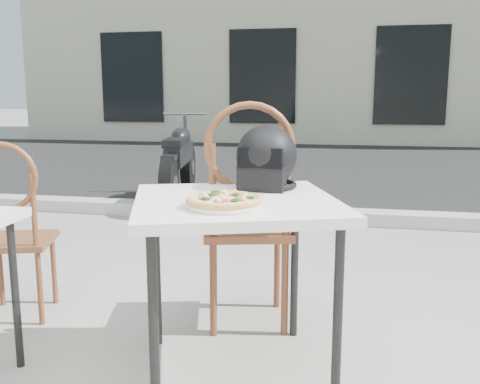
% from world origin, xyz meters
% --- Properties ---
extents(street_asphalt, '(30.00, 8.00, 0.00)m').
position_xyz_m(street_asphalt, '(0.00, 7.00, 0.00)').
color(street_asphalt, black).
rests_on(street_asphalt, ground).
extents(curb, '(30.00, 0.25, 0.12)m').
position_xyz_m(curb, '(0.00, 3.00, 0.06)').
color(curb, '#ABA7A0').
rests_on(curb, ground).
extents(building_across, '(16.00, 6.06, 7.00)m').
position_xyz_m(building_across, '(-0.00, 13.99, 3.50)').
color(building_across, beige).
rests_on(building_across, ground).
extents(cafe_table_main, '(1.01, 1.01, 0.75)m').
position_xyz_m(cafe_table_main, '(-0.07, 0.16, 0.69)').
color(cafe_table_main, white).
rests_on(cafe_table_main, ground).
extents(plate, '(0.35, 0.35, 0.02)m').
position_xyz_m(plate, '(-0.07, -0.02, 0.76)').
color(plate, white).
rests_on(plate, cafe_table_main).
extents(pizza, '(0.37, 0.37, 0.04)m').
position_xyz_m(pizza, '(-0.07, -0.02, 0.78)').
color(pizza, gold).
rests_on(pizza, plate).
extents(helmet, '(0.29, 0.30, 0.28)m').
position_xyz_m(helmet, '(0.01, 0.43, 0.88)').
color(helmet, black).
rests_on(helmet, cafe_table_main).
extents(cafe_chair_main, '(0.52, 0.52, 1.13)m').
position_xyz_m(cafe_chair_main, '(-0.10, 0.63, 0.63)').
color(cafe_chair_main, brown).
rests_on(cafe_chair_main, ground).
extents(cafe_chair_side, '(0.45, 0.45, 0.94)m').
position_xyz_m(cafe_chair_side, '(-1.30, 0.47, 0.52)').
color(cafe_chair_side, brown).
rests_on(cafe_chair_side, ground).
extents(motorcycle, '(0.54, 1.93, 0.96)m').
position_xyz_m(motorcycle, '(-1.45, 3.72, 0.42)').
color(motorcycle, black).
rests_on(motorcycle, street_asphalt).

